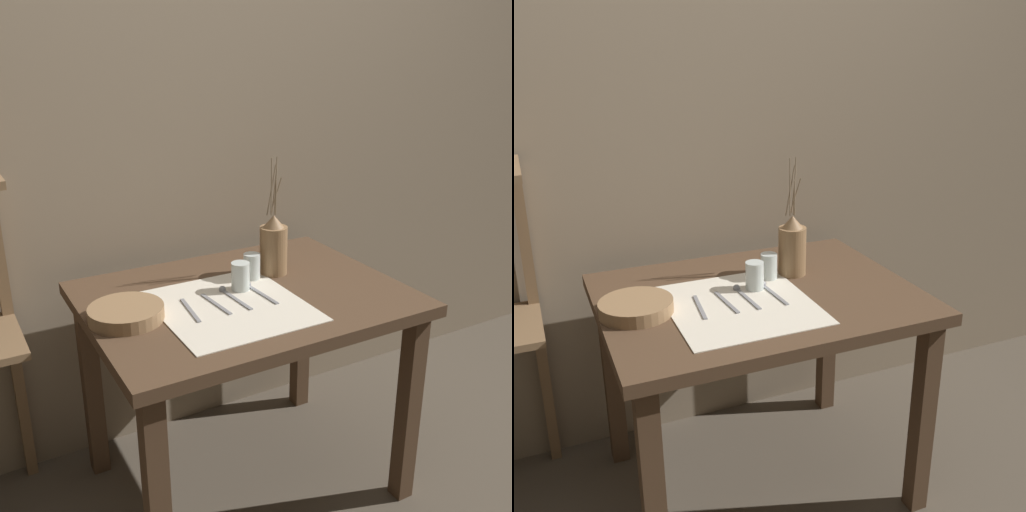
{
  "view_description": "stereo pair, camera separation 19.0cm",
  "coord_description": "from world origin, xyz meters",
  "views": [
    {
      "loc": [
        -0.83,
        -1.56,
        1.52
      ],
      "look_at": [
        0.04,
        0.0,
        0.86
      ],
      "focal_mm": 42.0,
      "sensor_mm": 36.0,
      "label": 1
    },
    {
      "loc": [
        -0.66,
        -1.64,
        1.52
      ],
      "look_at": [
        0.04,
        0.0,
        0.86
      ],
      "focal_mm": 42.0,
      "sensor_mm": 36.0,
      "label": 2
    }
  ],
  "objects": [
    {
      "name": "knife_center",
      "position": [
        -0.12,
        -0.04,
        0.75
      ],
      "size": [
        0.03,
        0.17,
        0.0
      ],
      "color": "gray",
      "rests_on": "wooden_table"
    },
    {
      "name": "glass_tumbler_near",
      "position": [
        -0.0,
        0.03,
        0.79
      ],
      "size": [
        0.06,
        0.06,
        0.09
      ],
      "color": "silver",
      "rests_on": "wooden_table"
    },
    {
      "name": "spoon_outer",
      "position": [
        0.04,
        0.01,
        0.75
      ],
      "size": [
        0.03,
        0.19,
        0.02
      ],
      "color": "gray",
      "rests_on": "wooden_table"
    },
    {
      "name": "stone_wall_back",
      "position": [
        0.0,
        0.5,
        1.2
      ],
      "size": [
        7.0,
        0.06,
        2.4
      ],
      "color": "gray",
      "rests_on": "ground_plane"
    },
    {
      "name": "fork_outer",
      "position": [
        -0.21,
        -0.04,
        0.75
      ],
      "size": [
        0.03,
        0.17,
        0.0
      ],
      "color": "gray",
      "rests_on": "wooden_table"
    },
    {
      "name": "pitcher_with_flowers",
      "position": [
        0.17,
        0.1,
        0.84
      ],
      "size": [
        0.1,
        0.1,
        0.41
      ],
      "color": "olive",
      "rests_on": "wooden_table"
    },
    {
      "name": "wooden_table",
      "position": [
        0.0,
        0.0,
        0.63
      ],
      "size": [
        1.0,
        0.77,
        0.74
      ],
      "color": "#4C3523",
      "rests_on": "ground_plane"
    },
    {
      "name": "linen_cloth",
      "position": [
        -0.09,
        -0.07,
        0.74
      ],
      "size": [
        0.43,
        0.47,
        0.0
      ],
      "color": "beige",
      "rests_on": "wooden_table"
    },
    {
      "name": "ground_plane",
      "position": [
        0.0,
        0.0,
        0.0
      ],
      "size": [
        12.0,
        12.0,
        0.0
      ],
      "primitive_type": "plane",
      "color": "brown"
    },
    {
      "name": "spoon_inner",
      "position": [
        -0.05,
        0.01,
        0.75
      ],
      "size": [
        0.03,
        0.19,
        0.02
      ],
      "color": "gray",
      "rests_on": "wooden_table"
    },
    {
      "name": "glass_tumbler_far",
      "position": [
        0.08,
        0.09,
        0.79
      ],
      "size": [
        0.06,
        0.06,
        0.09
      ],
      "color": "silver",
      "rests_on": "wooden_table"
    },
    {
      "name": "wooden_bowl",
      "position": [
        -0.39,
        -0.0,
        0.76
      ],
      "size": [
        0.22,
        0.22,
        0.04
      ],
      "color": "#8E6B47",
      "rests_on": "wooden_table"
    }
  ]
}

